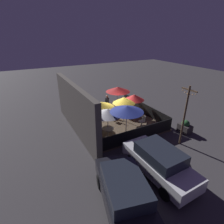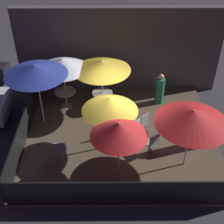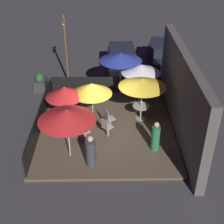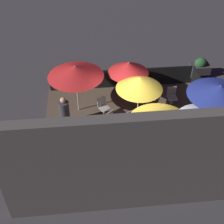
# 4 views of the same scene
# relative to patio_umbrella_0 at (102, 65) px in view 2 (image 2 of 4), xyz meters

# --- Properties ---
(ground_plane) EXTENTS (60.00, 60.00, 0.00)m
(ground_plane) POSITION_rel_patio_umbrella_0_xyz_m (0.67, -1.67, -2.09)
(ground_plane) COLOR #383538
(patio_deck) EXTENTS (6.91, 6.20, 0.12)m
(patio_deck) POSITION_rel_patio_umbrella_0_xyz_m (0.67, -1.67, -2.03)
(patio_deck) COLOR brown
(patio_deck) RESTS_ON ground_plane
(building_wall) EXTENTS (8.51, 0.36, 3.71)m
(building_wall) POSITION_rel_patio_umbrella_0_xyz_m (0.67, 1.66, -0.23)
(building_wall) COLOR #4C4742
(building_wall) RESTS_ON ground_plane
(fence_front) EXTENTS (6.71, 0.05, 0.95)m
(fence_front) POSITION_rel_patio_umbrella_0_xyz_m (0.67, -4.73, -1.49)
(fence_front) COLOR black
(fence_front) RESTS_ON patio_deck
(fence_side_left) EXTENTS (0.05, 6.00, 0.95)m
(fence_side_left) POSITION_rel_patio_umbrella_0_xyz_m (-2.73, -1.67, -1.49)
(fence_side_left) COLOR black
(fence_side_left) RESTS_ON patio_deck
(patio_umbrella_0) EXTENTS (2.21, 2.21, 2.17)m
(patio_umbrella_0) POSITION_rel_patio_umbrella_0_xyz_m (0.00, 0.00, 0.00)
(patio_umbrella_0) COLOR #B2B2B7
(patio_umbrella_0) RESTS_ON patio_deck
(patio_umbrella_1) EXTENTS (1.96, 1.96, 2.20)m
(patio_umbrella_1) POSITION_rel_patio_umbrella_0_xyz_m (-1.48, 0.07, 0.02)
(patio_umbrella_1) COLOR #B2B2B7
(patio_umbrella_1) RESTS_ON patio_deck
(patio_umbrella_2) EXTENTS (2.27, 2.27, 2.21)m
(patio_umbrella_2) POSITION_rel_patio_umbrella_0_xyz_m (2.74, -3.16, 0.02)
(patio_umbrella_2) COLOR #B2B2B7
(patio_umbrella_2) RESTS_ON patio_deck
(patio_umbrella_3) EXTENTS (1.84, 1.84, 2.08)m
(patio_umbrella_3) POSITION_rel_patio_umbrella_0_xyz_m (0.30, -2.30, -0.14)
(patio_umbrella_3) COLOR #B2B2B7
(patio_umbrella_3) RESTS_ON patio_deck
(patio_umbrella_4) EXTENTS (1.71, 1.71, 2.05)m
(patio_umbrella_4) POSITION_rel_patio_umbrella_0_xyz_m (0.56, -3.51, -0.16)
(patio_umbrella_4) COLOR #B2B2B7
(patio_umbrella_4) RESTS_ON patio_deck
(patio_umbrella_5) EXTENTS (2.21, 2.21, 2.49)m
(patio_umbrella_5) POSITION_rel_patio_umbrella_0_xyz_m (-2.25, -0.92, 0.33)
(patio_umbrella_5) COLOR #B2B2B7
(patio_umbrella_5) RESTS_ON patio_deck
(dining_table_0) EXTENTS (0.81, 0.81, 0.73)m
(dining_table_0) POSITION_rel_patio_umbrella_0_xyz_m (0.00, 0.00, -1.39)
(dining_table_0) COLOR #9E998E
(dining_table_0) RESTS_ON patio_deck
(dining_table_1) EXTENTS (0.83, 0.83, 0.76)m
(dining_table_1) POSITION_rel_patio_umbrella_0_xyz_m (-1.48, 0.07, -1.37)
(dining_table_1) COLOR #9E998E
(dining_table_1) RESTS_ON patio_deck
(patio_chair_0) EXTENTS (0.55, 0.55, 0.91)m
(patio_chair_0) POSITION_rel_patio_umbrella_0_xyz_m (1.70, -2.67, -1.47)
(patio_chair_0) COLOR gray
(patio_chair_0) RESTS_ON patio_deck
(patio_chair_1) EXTENTS (0.56, 0.56, 0.95)m
(patio_chair_1) POSITION_rel_patio_umbrella_0_xyz_m (1.45, -1.65, -1.44)
(patio_chair_1) COLOR gray
(patio_chair_1) RESTS_ON patio_deck
(patio_chair_2) EXTENTS (0.42, 0.42, 0.95)m
(patio_chair_2) POSITION_rel_patio_umbrella_0_xyz_m (-1.32, -3.04, -1.44)
(patio_chair_2) COLOR gray
(patio_chair_2) RESTS_ON patio_deck
(patio_chair_3) EXTENTS (0.53, 0.53, 0.95)m
(patio_chair_3) POSITION_rel_patio_umbrella_0_xyz_m (0.75, -1.56, -1.44)
(patio_chair_3) COLOR gray
(patio_chair_3) RESTS_ON patio_deck
(patron_0) EXTENTS (0.47, 0.47, 1.37)m
(patron_0) POSITION_rel_patio_umbrella_0_xyz_m (3.29, -2.27, -1.36)
(patron_0) COLOR #333338
(patron_0) RESTS_ON patio_deck
(patron_1) EXTENTS (0.44, 0.44, 1.34)m
(patron_1) POSITION_rel_patio_umbrella_0_xyz_m (2.35, 0.38, -1.36)
(patron_1) COLOR #236642
(patron_1) RESTS_ON patio_deck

